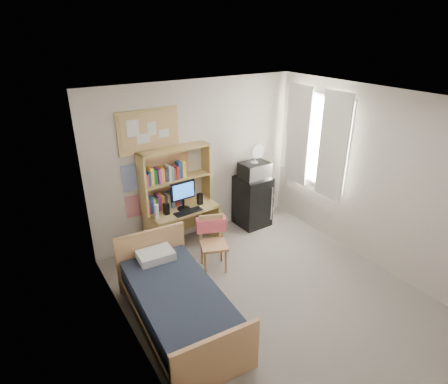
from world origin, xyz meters
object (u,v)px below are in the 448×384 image
mini_fridge (252,201)px  speaker_left (166,209)px  monitor (183,196)px  desk (183,227)px  bulletin_board (148,131)px  desk_fan (255,154)px  microwave (254,170)px  bed (179,308)px  desk_chair (214,245)px  speaker_right (200,199)px

mini_fridge → speaker_left: 1.73m
monitor → desk: bearing=90.0°
bulletin_board → desk_fan: size_ratio=3.02×
microwave → bed: bearing=-147.0°
bed → speaker_left: bearing=73.2°
microwave → desk_chair: bearing=-150.5°
speaker_left → microwave: bearing=-1.2°
monitor → speaker_right: 0.33m
desk → speaker_left: (-0.30, -0.08, 0.44)m
mini_fridge → speaker_right: bearing=-179.4°
desk_chair → desk_fan: size_ratio=2.63×
desk → speaker_left: 0.54m
monitor → speaker_right: bearing=-0.0°
speaker_left → desk_fan: (1.69, 0.07, 0.55)m
monitor → bulletin_board: bearing=131.3°
desk_chair → speaker_left: speaker_left is taller
desk → bed: size_ratio=0.60×
monitor → microwave: bearing=-1.5°
monitor → bed: bearing=-122.6°
bulletin_board → bed: bearing=-105.0°
bulletin_board → speaker_right: bearing=-26.8°
speaker_left → microwave: size_ratio=0.39×
bulletin_board → speaker_right: size_ratio=5.10×
mini_fridge → bulletin_board: bearing=168.9°
bed → speaker_right: speaker_right is taller
bulletin_board → monitor: (0.34, -0.34, -1.00)m
desk_chair → desk_fan: 1.78m
speaker_right → desk_fan: size_ratio=0.59×
desk_chair → monitor: size_ratio=1.85×
mini_fridge → speaker_left: bearing=-179.1°
mini_fridge → monitor: monitor is taller
monitor → speaker_left: size_ratio=2.40×
desk_fan → microwave: bearing=-2.2°
bed → speaker_left: size_ratio=10.10×
bed → microwave: microwave is taller
speaker_left → speaker_right: size_ratio=1.00×
bed → monitor: 1.87m
monitor → microwave: 1.40m
speaker_left → speaker_right: 0.60m
desk_chair → mini_fridge: mini_fridge is taller
speaker_right → microwave: size_ratio=0.39×
microwave → desk_fan: (-0.00, 0.00, 0.29)m
bed → speaker_left: 1.69m
microwave → mini_fridge: bearing=90.0°
bed → desk_fan: size_ratio=5.98×
mini_fridge → microwave: size_ratio=1.90×
desk_chair → speaker_right: size_ratio=4.43×
desk → speaker_right: speaker_right is taller
bed → microwave: bearing=38.3°
speaker_left → speaker_right: bearing=-0.0°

